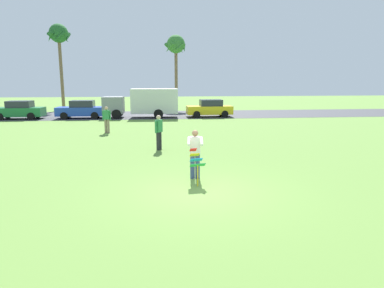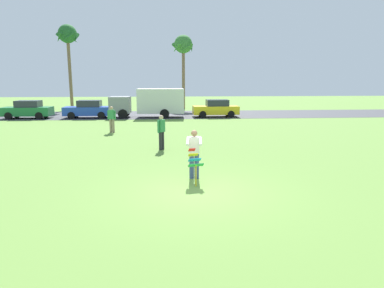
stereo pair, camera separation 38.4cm
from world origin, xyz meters
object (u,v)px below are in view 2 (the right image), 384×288
Objects in this scene: parked_car_green at (28,110)px; parked_truck_grey_van at (152,102)px; parked_car_blue at (88,109)px; person_walker_near at (112,119)px; person_walker_far at (161,131)px; parked_car_yellow at (216,109)px; palm_tree_right_near at (183,47)px; person_kite_flyer at (194,152)px; palm_tree_left_near at (68,38)px; kite_held at (195,161)px.

parked_truck_grey_van reaches higher than parked_car_green.
person_walker_near is (3.46, -8.98, 0.16)m from parked_car_blue.
person_walker_far is (3.31, -5.77, 0.00)m from person_walker_near.
palm_tree_right_near is at bearing 104.72° from parked_car_yellow.
parked_car_blue is at bearing 111.81° from person_kite_flyer.
person_walker_far is (-1.20, 5.15, -0.02)m from person_kite_flyer.
person_walker_far is at bearing -60.19° from person_walker_near.
palm_tree_left_near reaches higher than person_walker_near.
parked_car_green is 5.35m from parked_car_blue.
palm_tree_left_near is (-12.03, 30.70, 7.32)m from kite_held.
parked_car_yellow is 2.45× the size of person_walker_far.
person_walker_far is at bearing 101.08° from kite_held.
parked_car_yellow is 11.77m from palm_tree_right_near.
person_kite_flyer is 0.41× the size of parked_car_green.
person_walker_far is (10.87, -24.80, -7.19)m from palm_tree_left_near.
parked_truck_grey_van is (-2.25, 19.91, 0.46)m from person_kite_flyer.
person_walker_far is at bearing -95.56° from palm_tree_right_near.
parked_car_blue is at bearing -133.62° from palm_tree_right_near.
parked_car_yellow is 0.44× the size of palm_tree_left_near.
parked_car_blue is at bearing 0.01° from parked_car_green.
parked_car_green is 12.57m from person_walker_near.
parked_car_blue is 0.62× the size of parked_truck_grey_van.
parked_car_blue and parked_car_yellow have the same top height.
person_kite_flyer is 0.26× the size of parked_truck_grey_van.
person_kite_flyer is 1.00× the size of person_walker_far.
parked_car_blue is at bearing -180.00° from parked_truck_grey_van.
person_walker_far is at bearing -85.94° from parked_truck_grey_van.
parked_car_green is (-13.31, 19.91, -0.18)m from person_kite_flyer.
palm_tree_right_near is at bearing 84.44° from person_walker_far.
palm_tree_left_near is at bearing 112.24° from parked_car_blue.
person_kite_flyer is at bearing -100.49° from parked_car_yellow.
parked_truck_grey_van is 15.58m from palm_tree_left_near.
palm_tree_left_near is (1.24, 10.05, 7.35)m from parked_car_green.
person_walker_far is (12.11, -14.75, 0.16)m from parked_car_green.
parked_car_green is at bearing 122.72° from kite_held.
kite_held is at bearing -69.02° from parked_car_blue.
parked_truck_grey_van is (-2.20, 20.65, 0.60)m from kite_held.
parked_car_blue is at bearing 114.63° from person_walker_far.
palm_tree_right_near is at bearing 70.37° from parked_truck_grey_van.
parked_truck_grey_van is 3.90× the size of person_walker_far.
parked_car_blue is 0.99× the size of parked_car_yellow.
parked_car_green is at bearing -179.99° from parked_car_blue.
person_kite_flyer is at bearing -83.55° from parked_truck_grey_van.
palm_tree_right_near reaches higher than person_walker_near.
parked_car_green is at bearing 129.38° from person_walker_far.
person_walker_near reaches higher than parked_car_blue.
parked_car_green is 2.44× the size of person_walker_near.
person_walker_far is at bearing -108.34° from parked_car_yellow.
palm_tree_left_near is (-4.11, 10.05, 7.35)m from parked_car_blue.
palm_tree_left_near reaches higher than parked_truck_grey_van.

